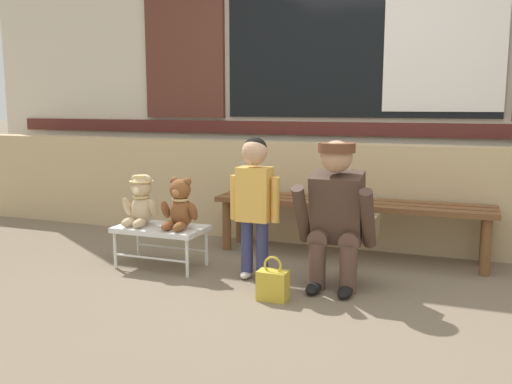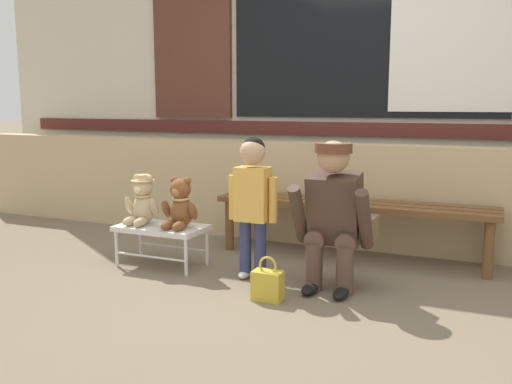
{
  "view_description": "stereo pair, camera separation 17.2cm",
  "coord_description": "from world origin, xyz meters",
  "px_view_note": "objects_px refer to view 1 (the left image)",
  "views": [
    {
      "loc": [
        0.94,
        -3.09,
        1.17
      ],
      "look_at": [
        -0.45,
        0.56,
        0.55
      ],
      "focal_mm": 38.96,
      "sensor_mm": 36.0,
      "label": 1
    },
    {
      "loc": [
        1.1,
        -3.03,
        1.17
      ],
      "look_at": [
        -0.45,
        0.56,
        0.55
      ],
      "focal_mm": 38.96,
      "sensor_mm": 36.0,
      "label": 2
    }
  ],
  "objects_px": {
    "small_display_bench": "(161,231)",
    "child_standing": "(255,192)",
    "adult_crouching": "(338,214)",
    "wooden_bench_long": "(350,209)",
    "handbag_on_ground": "(273,284)",
    "teddy_bear_with_hat": "(141,201)",
    "teddy_bear_plain": "(180,205)"
  },
  "relations": [
    {
      "from": "adult_crouching",
      "to": "small_display_bench",
      "type": "bearing_deg",
      "value": -179.46
    },
    {
      "from": "child_standing",
      "to": "handbag_on_ground",
      "type": "xyz_separation_m",
      "value": [
        0.25,
        -0.35,
        -0.5
      ]
    },
    {
      "from": "small_display_bench",
      "to": "adult_crouching",
      "type": "distance_m",
      "value": 1.31
    },
    {
      "from": "child_standing",
      "to": "adult_crouching",
      "type": "height_order",
      "value": "child_standing"
    },
    {
      "from": "child_standing",
      "to": "adult_crouching",
      "type": "relative_size",
      "value": 1.01
    },
    {
      "from": "teddy_bear_with_hat",
      "to": "child_standing",
      "type": "distance_m",
      "value": 0.9
    },
    {
      "from": "wooden_bench_long",
      "to": "adult_crouching",
      "type": "distance_m",
      "value": 0.75
    },
    {
      "from": "teddy_bear_with_hat",
      "to": "wooden_bench_long",
      "type": "bearing_deg",
      "value": 28.65
    },
    {
      "from": "teddy_bear_with_hat",
      "to": "adult_crouching",
      "type": "distance_m",
      "value": 1.45
    },
    {
      "from": "small_display_bench",
      "to": "adult_crouching",
      "type": "xyz_separation_m",
      "value": [
        1.29,
        0.01,
        0.21
      ]
    },
    {
      "from": "teddy_bear_plain",
      "to": "child_standing",
      "type": "height_order",
      "value": "child_standing"
    },
    {
      "from": "teddy_bear_with_hat",
      "to": "adult_crouching",
      "type": "relative_size",
      "value": 0.38
    },
    {
      "from": "handbag_on_ground",
      "to": "child_standing",
      "type": "bearing_deg",
      "value": 125.68
    },
    {
      "from": "teddy_bear_plain",
      "to": "adult_crouching",
      "type": "xyz_separation_m",
      "value": [
        1.13,
        0.01,
        0.02
      ]
    },
    {
      "from": "wooden_bench_long",
      "to": "child_standing",
      "type": "xyz_separation_m",
      "value": [
        -0.49,
        -0.77,
        0.22
      ]
    },
    {
      "from": "adult_crouching",
      "to": "child_standing",
      "type": "bearing_deg",
      "value": -177.64
    },
    {
      "from": "small_display_bench",
      "to": "handbag_on_ground",
      "type": "distance_m",
      "value": 1.06
    },
    {
      "from": "child_standing",
      "to": "handbag_on_ground",
      "type": "distance_m",
      "value": 0.66
    },
    {
      "from": "small_display_bench",
      "to": "teddy_bear_with_hat",
      "type": "bearing_deg",
      "value": 179.23
    },
    {
      "from": "teddy_bear_with_hat",
      "to": "adult_crouching",
      "type": "height_order",
      "value": "adult_crouching"
    },
    {
      "from": "teddy_bear_with_hat",
      "to": "small_display_bench",
      "type": "bearing_deg",
      "value": -0.77
    },
    {
      "from": "small_display_bench",
      "to": "teddy_bear_plain",
      "type": "xyz_separation_m",
      "value": [
        0.16,
        0.0,
        0.2
      ]
    },
    {
      "from": "small_display_bench",
      "to": "child_standing",
      "type": "relative_size",
      "value": 0.67
    },
    {
      "from": "small_display_bench",
      "to": "teddy_bear_with_hat",
      "type": "distance_m",
      "value": 0.26
    },
    {
      "from": "teddy_bear_plain",
      "to": "child_standing",
      "type": "distance_m",
      "value": 0.58
    },
    {
      "from": "handbag_on_ground",
      "to": "teddy_bear_with_hat",
      "type": "bearing_deg",
      "value": 162.33
    },
    {
      "from": "child_standing",
      "to": "handbag_on_ground",
      "type": "relative_size",
      "value": 3.52
    },
    {
      "from": "wooden_bench_long",
      "to": "small_display_bench",
      "type": "distance_m",
      "value": 1.44
    },
    {
      "from": "wooden_bench_long",
      "to": "handbag_on_ground",
      "type": "bearing_deg",
      "value": -102.01
    },
    {
      "from": "teddy_bear_plain",
      "to": "handbag_on_ground",
      "type": "height_order",
      "value": "teddy_bear_plain"
    },
    {
      "from": "wooden_bench_long",
      "to": "small_display_bench",
      "type": "xyz_separation_m",
      "value": [
        -1.22,
        -0.75,
        -0.11
      ]
    },
    {
      "from": "teddy_bear_with_hat",
      "to": "handbag_on_ground",
      "type": "relative_size",
      "value": 1.34
    }
  ]
}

